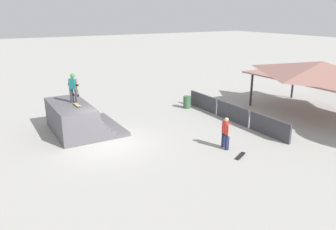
% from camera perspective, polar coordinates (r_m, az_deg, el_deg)
% --- Properties ---
extents(ground_plane, '(160.00, 160.00, 0.00)m').
position_cam_1_polar(ground_plane, '(17.05, -10.26, -4.91)').
color(ground_plane, '#A3A09B').
extents(quarter_pipe_ramp, '(4.24, 3.54, 1.67)m').
position_cam_1_polar(quarter_pipe_ramp, '(18.84, -15.65, -0.73)').
color(quarter_pipe_ramp, '#565459').
rests_on(quarter_pipe_ramp, ground).
extents(skater_on_deck, '(0.66, 0.51, 1.63)m').
position_cam_1_polar(skater_on_deck, '(18.42, -16.16, 4.84)').
color(skater_on_deck, '#4C4C51').
rests_on(skater_on_deck, quarter_pipe_ramp).
extents(skateboard_on_deck, '(0.83, 0.20, 0.09)m').
position_cam_1_polar(skateboard_on_deck, '(17.98, -15.53, 1.71)').
color(skateboard_on_deck, blue).
rests_on(skateboard_on_deck, quarter_pipe_ramp).
extents(bystander_walking, '(0.65, 0.29, 1.60)m').
position_cam_1_polar(bystander_walking, '(16.13, 10.03, -2.84)').
color(bystander_walking, '#1E2347').
rests_on(bystander_walking, ground).
extents(skateboard_on_ground, '(0.57, 0.83, 0.09)m').
position_cam_1_polar(skateboard_on_ground, '(15.66, 12.54, -6.90)').
color(skateboard_on_ground, red).
rests_on(skateboard_on_ground, ground).
extents(barrier_fence, '(8.83, 0.12, 1.05)m').
position_cam_1_polar(barrier_fence, '(20.45, 11.12, 0.39)').
color(barrier_fence, '#3D3D42').
rests_on(barrier_fence, ground).
extents(pavilion_shelter, '(8.92, 5.13, 3.49)m').
position_cam_1_polar(pavilion_shelter, '(23.00, 25.23, 7.01)').
color(pavilion_shelter, '#2D2D33').
rests_on(pavilion_shelter, ground).
extents(trash_bin, '(0.52, 0.52, 0.85)m').
position_cam_1_polar(trash_bin, '(22.88, 3.33, 2.25)').
color(trash_bin, '#385B3D').
rests_on(trash_bin, ground).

